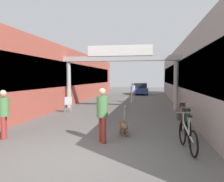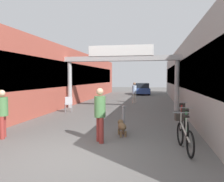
# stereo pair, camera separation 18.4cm
# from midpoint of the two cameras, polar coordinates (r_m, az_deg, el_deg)

# --- Properties ---
(ground_plane) EXTENTS (80.00, 80.00, 0.00)m
(ground_plane) POSITION_cam_midpoint_polar(r_m,az_deg,el_deg) (5.73, -10.96, -16.50)
(ground_plane) COLOR #605E5B
(storefront_left) EXTENTS (3.00, 26.00, 3.97)m
(storefront_left) POSITION_cam_midpoint_polar(r_m,az_deg,el_deg) (17.50, -13.74, 3.50)
(storefront_left) COLOR #B25142
(storefront_left) RESTS_ON ground_plane
(storefront_right) EXTENTS (3.00, 26.00, 3.97)m
(storefront_right) POSITION_cam_midpoint_polar(r_m,az_deg,el_deg) (16.33, 21.15, 3.38)
(storefront_right) COLOR #9E9993
(storefront_right) RESTS_ON ground_plane
(arcade_sign_gateway) EXTENTS (7.40, 0.47, 3.92)m
(arcade_sign_gateway) POSITION_cam_midpoint_polar(r_m,az_deg,el_deg) (13.50, 1.71, 6.87)
(arcade_sign_gateway) COLOR #B2B2B2
(arcade_sign_gateway) RESTS_ON ground_plane
(pedestrian_with_dog) EXTENTS (0.47, 0.47, 1.64)m
(pedestrian_with_dog) POSITION_cam_midpoint_polar(r_m,az_deg,el_deg) (6.60, -3.35, -5.37)
(pedestrian_with_dog) COLOR #99332D
(pedestrian_with_dog) RESTS_ON ground_plane
(pedestrian_companion) EXTENTS (0.45, 0.45, 1.56)m
(pedestrian_companion) POSITION_cam_midpoint_polar(r_m,az_deg,el_deg) (7.84, -27.07, -4.72)
(pedestrian_companion) COLOR #99332D
(pedestrian_companion) RESTS_ON ground_plane
(pedestrian_carrying_crate) EXTENTS (0.47, 0.47, 1.59)m
(pedestrian_carrying_crate) POSITION_cam_midpoint_polar(r_m,az_deg,el_deg) (16.99, 5.17, -0.06)
(pedestrian_carrying_crate) COLOR silver
(pedestrian_carrying_crate) RESTS_ON ground_plane
(dog_on_leash) EXTENTS (0.45, 0.71, 0.50)m
(dog_on_leash) POSITION_cam_midpoint_polar(r_m,az_deg,el_deg) (7.51, 2.31, -9.16)
(dog_on_leash) COLOR brown
(dog_on_leash) RESTS_ON ground_plane
(bicycle_silver_nearest) EXTENTS (0.46, 1.68, 0.98)m
(bicycle_silver_nearest) POSITION_cam_midpoint_polar(r_m,az_deg,el_deg) (6.36, 18.06, -10.47)
(bicycle_silver_nearest) COLOR black
(bicycle_silver_nearest) RESTS_ON ground_plane
(bicycle_green_second) EXTENTS (0.46, 1.69, 0.98)m
(bicycle_green_second) POSITION_cam_midpoint_polar(r_m,az_deg,el_deg) (7.47, 18.48, -8.40)
(bicycle_green_second) COLOR black
(bicycle_green_second) RESTS_ON ground_plane
(bicycle_red_third) EXTENTS (0.46, 1.68, 0.98)m
(bicycle_red_third) POSITION_cam_midpoint_polar(r_m,az_deg,el_deg) (9.06, 17.26, -6.29)
(bicycle_red_third) COLOR black
(bicycle_red_third) RESTS_ON ground_plane
(bollard_post_metal) EXTENTS (0.10, 0.10, 0.96)m
(bollard_post_metal) POSITION_cam_midpoint_polar(r_m,az_deg,el_deg) (7.90, 2.74, -7.20)
(bollard_post_metal) COLOR gray
(bollard_post_metal) RESTS_ON ground_plane
(cafe_chair_aluminium_nearer) EXTENTS (0.55, 0.55, 0.89)m
(cafe_chair_aluminium_nearer) POSITION_cam_midpoint_polar(r_m,az_deg,el_deg) (12.51, -11.86, -3.06)
(cafe_chair_aluminium_nearer) COLOR gray
(cafe_chair_aluminium_nearer) RESTS_ON ground_plane
(parked_car_blue) EXTENTS (2.17, 4.17, 1.33)m
(parked_car_blue) POSITION_cam_midpoint_polar(r_m,az_deg,el_deg) (25.80, 6.91, 0.56)
(parked_car_blue) COLOR #2D478C
(parked_car_blue) RESTS_ON ground_plane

